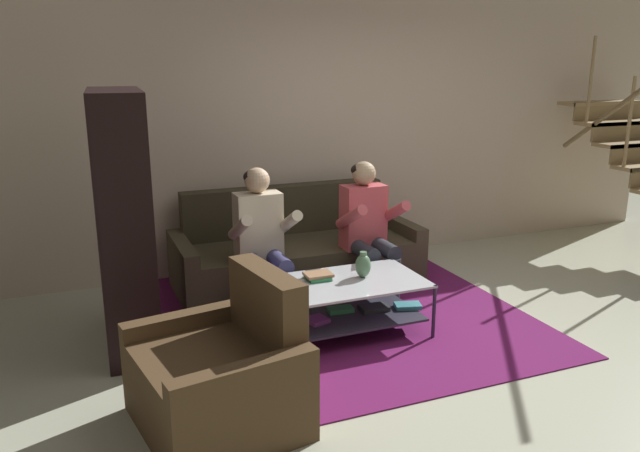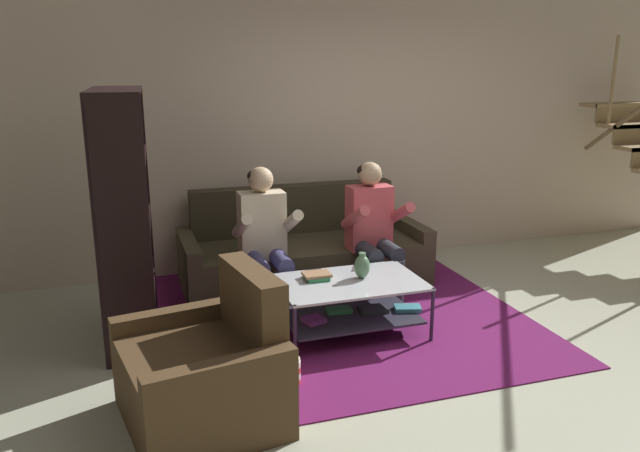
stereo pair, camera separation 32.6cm
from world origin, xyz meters
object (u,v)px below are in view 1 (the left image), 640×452
object	(u,v)px
popcorn_tub	(302,370)
person_seated_right	(368,225)
coffee_table	(353,298)
person_seated_left	(262,236)
couch	(296,253)
vase	(363,265)
armchair	(222,377)
bookshelf	(119,244)
book_stack	(318,276)

from	to	relation	value
popcorn_tub	person_seated_right	bearing A→B (deg)	49.51
person_seated_right	coffee_table	size ratio (longest dim) A/B	1.07
person_seated_left	popcorn_tub	size ratio (longest dim) A/B	5.92
couch	vase	distance (m)	1.24
person_seated_left	person_seated_right	bearing A→B (deg)	-0.04
vase	armchair	xyz separation A→B (m)	(-1.32, -0.88, -0.23)
bookshelf	armchair	world-z (taller)	bookshelf
bookshelf	popcorn_tub	size ratio (longest dim) A/B	9.17
person_seated_left	person_seated_right	size ratio (longest dim) A/B	1.01
vase	bookshelf	distance (m)	1.80
couch	armchair	size ratio (longest dim) A/B	2.17
armchair	person_seated_right	bearing A→B (deg)	42.41
vase	bookshelf	size ratio (longest dim) A/B	0.11
couch	bookshelf	size ratio (longest dim) A/B	1.22
popcorn_tub	coffee_table	bearing A→B (deg)	43.40
coffee_table	popcorn_tub	xyz separation A→B (m)	(-0.65, -0.61, -0.18)
person_seated_left	vase	xyz separation A→B (m)	(0.60, -0.66, -0.12)
person_seated_left	vase	bearing A→B (deg)	-47.67
person_seated_left	coffee_table	bearing A→B (deg)	-54.29
vase	book_stack	distance (m)	0.35
vase	popcorn_tub	size ratio (longest dim) A/B	1.00
person_seated_right	popcorn_tub	size ratio (longest dim) A/B	5.88
couch	book_stack	bearing A→B (deg)	-101.13
couch	coffee_table	bearing A→B (deg)	-89.28
book_stack	popcorn_tub	world-z (taller)	book_stack
book_stack	bookshelf	distance (m)	1.47
person_seated_left	bookshelf	xyz separation A→B (m)	(-1.14, -0.30, 0.14)
person_seated_right	vase	bearing A→B (deg)	-119.25
person_seated_right	popcorn_tub	xyz separation A→B (m)	(-1.12, -1.31, -0.54)
vase	person_seated_right	bearing A→B (deg)	60.75
bookshelf	person_seated_left	bearing A→B (deg)	14.53
person_seated_right	bookshelf	world-z (taller)	bookshelf
coffee_table	bookshelf	xyz separation A→B (m)	(-1.64, 0.40, 0.51)
book_stack	popcorn_tub	bearing A→B (deg)	-119.24
couch	popcorn_tub	world-z (taller)	couch
person_seated_left	vase	distance (m)	0.90
vase	popcorn_tub	bearing A→B (deg)	-139.05
couch	person_seated_right	bearing A→B (deg)	-48.36
vase	popcorn_tub	world-z (taller)	vase
couch	book_stack	world-z (taller)	couch
person_seated_left	popcorn_tub	xyz separation A→B (m)	(-0.15, -1.31, -0.54)
coffee_table	armchair	bearing A→B (deg)	-145.24
person_seated_left	bookshelf	distance (m)	1.19
popcorn_tub	person_seated_left	bearing A→B (deg)	83.65
book_stack	bookshelf	xyz separation A→B (m)	(-1.40, 0.28, 0.34)
couch	vase	size ratio (longest dim) A/B	11.13
coffee_table	armchair	world-z (taller)	armchair
armchair	coffee_table	bearing A→B (deg)	34.76
person_seated_right	vase	xyz separation A→B (m)	(-0.37, -0.66, -0.12)
bookshelf	couch	bearing A→B (deg)	27.36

